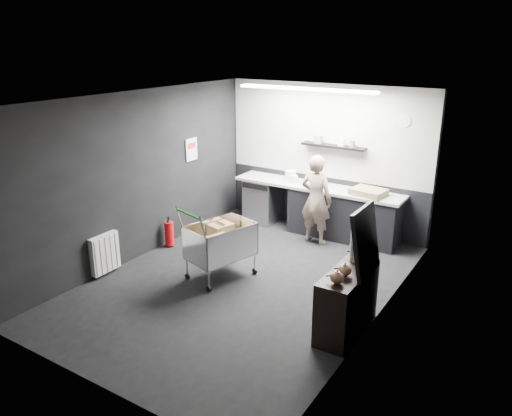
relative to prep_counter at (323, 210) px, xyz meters
The scene contains 22 objects.
floor 2.47m from the prep_counter, 93.20° to the right, with size 5.50×5.50×0.00m, color black.
ceiling 3.30m from the prep_counter, 93.20° to the right, with size 5.50×5.50×0.00m, color silver.
wall_back 0.96m from the prep_counter, 112.30° to the left, with size 5.50×5.50×0.00m, color black.
wall_front 5.25m from the prep_counter, 91.50° to the right, with size 5.50×5.50×0.00m, color black.
wall_left 3.35m from the prep_counter, 131.43° to the right, with size 5.50×5.50×0.00m, color black.
wall_right 3.18m from the prep_counter, 52.38° to the right, with size 5.50×5.50×0.00m, color black.
kitchen_wall_panel 1.43m from the prep_counter, 113.58° to the left, with size 3.95×0.02×1.70m, color #B5B6B1.
dado_panel 0.34m from the prep_counter, 113.58° to the left, with size 3.95×0.02×1.00m, color black.
floating_shelf 1.18m from the prep_counter, 72.13° to the left, with size 1.20×0.22×0.04m, color black.
wall_clock 2.13m from the prep_counter, 13.36° to the left, with size 0.20×0.20×0.03m, color silver.
poster 2.63m from the prep_counter, 152.11° to the right, with size 0.02×0.30×0.40m, color silver.
poster_red_band 2.66m from the prep_counter, 152.05° to the right, with size 0.01×0.22×0.10m, color red.
radiator 3.92m from the prep_counter, 122.01° to the right, with size 0.10×0.50×0.60m, color silver.
ceiling_strip 2.29m from the prep_counter, 103.37° to the right, with size 2.40×0.20×0.04m, color white.
prep_counter is the anchor object (origin of this frame).
person 0.57m from the prep_counter, 81.10° to the right, with size 0.58×0.38×1.59m, color #B9A793.
shopping_cart 2.50m from the prep_counter, 102.49° to the right, with size 0.89×1.20×1.14m.
sideboard 3.25m from the prep_counter, 59.40° to the right, with size 0.46×1.08×1.62m.
fire_extinguisher 2.80m from the prep_counter, 135.24° to the right, with size 0.16×0.16×0.52m.
cardboard_box 1.00m from the prep_counter, ahead, with size 0.56×0.43×0.11m, color olive.
pink_tub 0.87m from the prep_counter, behind, with size 0.21×0.21×0.21m, color white.
white_container 0.80m from the prep_counter, behind, with size 0.16×0.13×0.14m, color silver.
Camera 1 is at (3.71, -5.55, 3.46)m, focal length 35.00 mm.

